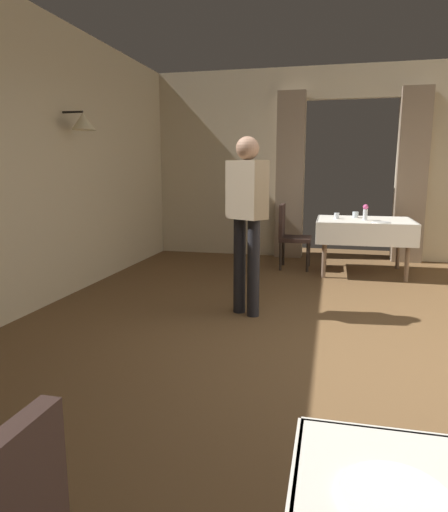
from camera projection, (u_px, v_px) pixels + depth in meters
ground at (358, 357)px, 3.50m from camera, size 10.08×10.08×0.00m
wall_back at (350, 163)px, 7.22m from camera, size 6.40×0.27×3.00m
dining_table_mid at (364, 226)px, 6.27m from camera, size 1.27×1.06×0.75m
chair_mid_left at (290, 233)px, 6.62m from camera, size 0.45×0.44×0.93m
plate_near_d at (395, 497)px, 0.92m from camera, size 0.23×0.23×0.01m
flower_vase_mid at (365, 212)px, 6.13m from camera, size 0.07×0.07×0.21m
glass_mid_b at (337, 216)px, 6.33m from camera, size 0.07×0.07×0.08m
glass_mid_c at (355, 215)px, 6.47m from camera, size 0.08×0.08×0.09m
plate_mid_d at (381, 222)px, 5.86m from camera, size 0.23×0.23×0.01m
person_waiter_by_doorway at (247, 211)px, 4.38m from camera, size 0.42×0.37×1.72m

